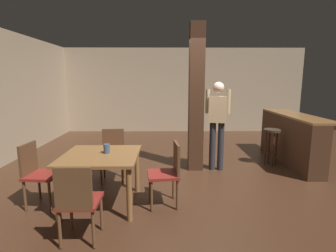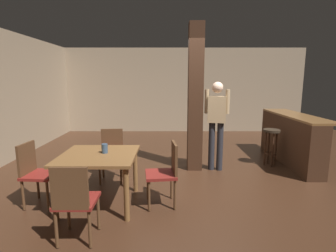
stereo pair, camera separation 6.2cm
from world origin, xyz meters
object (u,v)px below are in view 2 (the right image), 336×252
(chair_north, at_px, (113,152))
(bar_stool_near, at_px, (273,139))
(dining_table, at_px, (100,162))
(chair_east, at_px, (167,170))
(chair_west, at_px, (37,171))
(napkin_cup, at_px, (106,148))
(chair_south, at_px, (76,199))
(standing_person, at_px, (218,120))
(bar_counter, at_px, (291,138))

(chair_north, xyz_separation_m, bar_stool_near, (3.10, 0.79, 0.06))
(dining_table, distance_m, chair_north, 0.94)
(chair_east, bearing_deg, dining_table, 179.41)
(chair_west, bearing_deg, napkin_cup, 4.84)
(chair_north, xyz_separation_m, napkin_cup, (0.10, -0.88, 0.30))
(chair_south, height_order, chair_north, same)
(bar_stool_near, bearing_deg, dining_table, -150.70)
(standing_person, bearing_deg, bar_stool_near, 12.52)
(chair_north, relative_size, bar_counter, 0.39)
(chair_west, height_order, chair_north, same)
(chair_east, relative_size, chair_west, 1.00)
(dining_table, height_order, chair_south, chair_south)
(napkin_cup, bearing_deg, bar_counter, 28.41)
(chair_north, bearing_deg, chair_south, -90.19)
(dining_table, height_order, chair_west, chair_west)
(dining_table, bearing_deg, chair_west, -178.54)
(chair_east, distance_m, napkin_cup, 0.92)
(chair_east, bearing_deg, chair_north, 135.56)
(standing_person, bearing_deg, chair_west, -151.83)
(chair_south, xyz_separation_m, bar_counter, (3.59, 2.85, 0.02))
(bar_counter, bearing_deg, dining_table, -151.36)
(standing_person, xyz_separation_m, bar_stool_near, (1.18, 0.26, -0.44))
(chair_east, height_order, chair_south, same)
(bar_stool_near, bearing_deg, chair_north, -165.64)
(chair_south, relative_size, chair_north, 1.00)
(bar_counter, bearing_deg, chair_south, -141.58)
(chair_west, height_order, bar_stool_near, chair_west)
(standing_person, bearing_deg, chair_east, -123.00)
(chair_south, distance_m, standing_person, 3.09)
(chair_north, bearing_deg, dining_table, -88.58)
(chair_south, distance_m, napkin_cup, 1.01)
(standing_person, bearing_deg, dining_table, -142.31)
(dining_table, xyz_separation_m, chair_north, (-0.02, 0.93, -0.12))
(napkin_cup, bearing_deg, dining_table, -141.62)
(chair_east, xyz_separation_m, bar_stool_near, (2.14, 1.74, 0.06))
(dining_table, distance_m, bar_stool_near, 3.53)
(standing_person, relative_size, bar_counter, 0.75)
(chair_east, distance_m, chair_west, 1.82)
(chair_west, xyz_separation_m, napkin_cup, (0.96, 0.08, 0.30))
(napkin_cup, distance_m, bar_stool_near, 3.45)
(chair_east, height_order, chair_north, same)
(chair_west, relative_size, napkin_cup, 6.78)
(chair_north, relative_size, napkin_cup, 6.78)
(dining_table, bearing_deg, chair_north, 91.42)
(dining_table, bearing_deg, chair_south, -91.84)
(chair_east, height_order, napkin_cup, chair_east)
(chair_south, bearing_deg, chair_east, 42.70)
(bar_stool_near, bearing_deg, chair_east, -140.93)
(chair_north, bearing_deg, standing_person, 15.49)
(chair_east, xyz_separation_m, chair_north, (-0.96, 0.94, 0.00))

